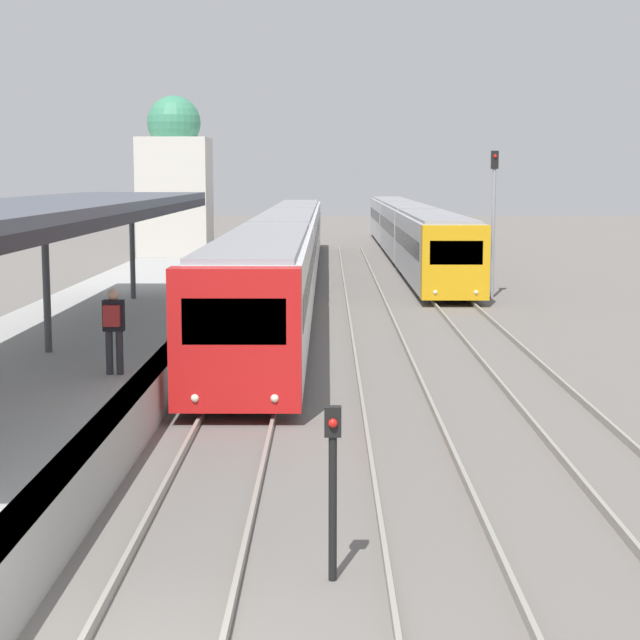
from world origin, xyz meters
The scene contains 7 objects.
platform_canopy centered at (-4.26, 13.12, 4.13)m, with size 4.00×25.59×3.27m.
person_on_platform centered at (-2.34, 10.47, 1.97)m, with size 0.40×0.40×1.66m.
train_near centered at (0.00, 36.46, 1.76)m, with size 2.57×52.35×3.18m.
train_far centered at (6.46, 52.91, 1.73)m, with size 2.50×47.77×3.12m.
signal_post_near centered at (1.84, 2.45, 1.30)m, with size 0.20×0.21×2.13m.
signal_mast_far centered at (8.27, 32.20, 3.56)m, with size 0.28×0.29×5.75m.
distant_domed_building centered at (-7.45, 55.04, 4.46)m, with size 4.18×4.18×9.53m.
Camera 1 is at (1.78, -9.80, 4.81)m, focal length 60.00 mm.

